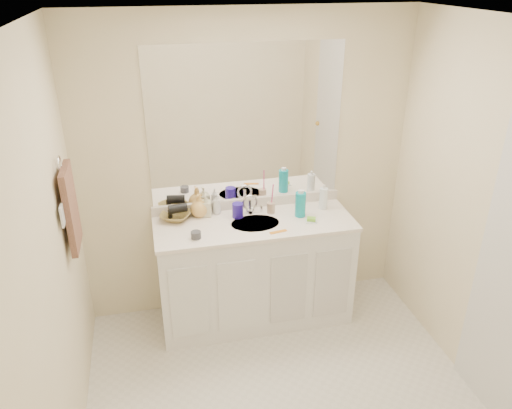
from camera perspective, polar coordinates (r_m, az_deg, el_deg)
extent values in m
cube|color=white|center=(2.38, 5.60, 19.83)|extent=(2.60, 2.60, 0.02)
cube|color=#F1E3BD|center=(3.90, -1.07, 4.00)|extent=(2.60, 0.02, 2.40)
cube|color=#F1E3BD|center=(2.73, -22.86, -8.43)|extent=(0.02, 2.60, 2.40)
cube|color=#F1E3BD|center=(3.36, 26.25, -2.53)|extent=(0.02, 2.60, 2.40)
cube|color=white|center=(4.02, -0.16, -7.76)|extent=(1.50, 0.55, 0.85)
cube|color=white|center=(3.80, -0.17, -2.20)|extent=(1.52, 0.57, 0.03)
cube|color=silver|center=(4.00, -1.00, 0.19)|extent=(1.52, 0.03, 0.08)
cylinder|color=beige|center=(3.78, -0.10, -2.30)|extent=(0.37, 0.37, 0.02)
cylinder|color=silver|center=(3.91, -0.69, -0.23)|extent=(0.02, 0.02, 0.11)
cube|color=white|center=(3.78, -1.10, 9.05)|extent=(1.48, 0.01, 1.20)
cylinder|color=#261592|center=(3.84, -2.11, -0.67)|extent=(0.11, 0.11, 0.12)
cylinder|color=tan|center=(3.91, 1.71, -0.38)|extent=(0.08, 0.08, 0.08)
cylinder|color=#EE3E89|center=(3.87, 1.88, 1.07)|extent=(0.02, 0.04, 0.20)
cylinder|color=#0E9CAC|center=(3.86, 5.10, 0.01)|extent=(0.09, 0.09, 0.19)
cylinder|color=white|center=(4.00, 7.71, 0.70)|extent=(0.07, 0.07, 0.17)
cube|color=white|center=(3.81, 6.33, -1.92)|extent=(0.10, 0.09, 0.01)
cube|color=#71C12F|center=(3.80, 6.34, -1.66)|extent=(0.08, 0.07, 0.02)
cube|color=orange|center=(3.65, 2.56, -3.12)|extent=(0.14, 0.05, 0.01)
cylinder|color=#3A3C42|center=(3.58, -6.87, -3.47)|extent=(0.08, 0.08, 0.05)
imported|color=silver|center=(3.90, -4.50, 0.07)|extent=(0.08, 0.08, 0.17)
imported|color=beige|center=(3.87, -5.73, -0.05)|extent=(0.10, 0.10, 0.18)
imported|color=#DBA855|center=(3.87, -6.52, -0.09)|extent=(0.18, 0.18, 0.18)
imported|color=olive|center=(3.87, -9.17, -1.31)|extent=(0.30, 0.30, 0.06)
cylinder|color=black|center=(3.84, -8.94, -0.45)|extent=(0.15, 0.09, 0.07)
torus|color=silver|center=(3.26, -21.54, 4.30)|extent=(0.01, 0.11, 0.11)
cube|color=brown|center=(3.37, -20.39, -0.42)|extent=(0.04, 0.32, 0.55)
cube|color=white|center=(3.17, -21.27, -1.18)|extent=(0.01, 0.08, 0.13)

